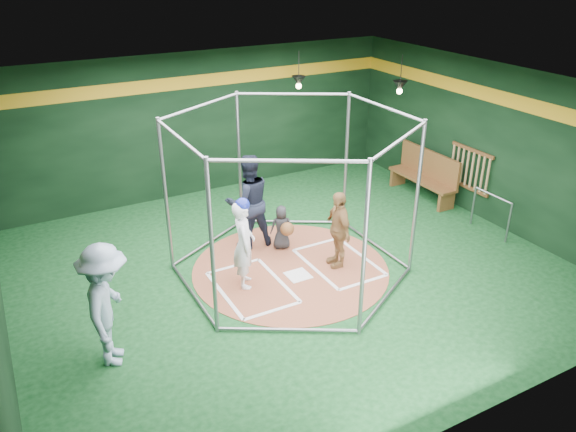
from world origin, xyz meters
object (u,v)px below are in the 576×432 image
dugout_bench (425,174)px  umpire (248,201)px  visitor_leopard (338,229)px  batter_figure (244,243)px

dugout_bench → umpire: bearing=-177.0°
visitor_leopard → umpire: umpire is taller
batter_figure → dugout_bench: bearing=15.9°
batter_figure → umpire: 1.54m
batter_figure → visitor_leopard: batter_figure is taller
batter_figure → dugout_bench: 5.87m
visitor_leopard → batter_figure: bearing=-87.1°
batter_figure → umpire: size_ratio=0.88×
batter_figure → dugout_bench: batter_figure is taller
batter_figure → visitor_leopard: (1.88, -0.20, -0.10)m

